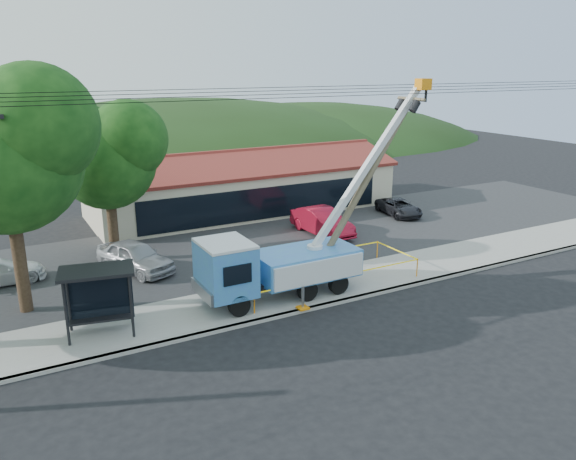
# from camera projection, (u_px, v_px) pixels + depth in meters

# --- Properties ---
(ground) EXTENTS (120.00, 120.00, 0.00)m
(ground) POSITION_uv_depth(u_px,v_px,m) (352.00, 325.00, 23.86)
(ground) COLOR black
(ground) RESTS_ON ground
(curb) EXTENTS (60.00, 0.25, 0.15)m
(curb) POSITION_uv_depth(u_px,v_px,m) (325.00, 305.00, 25.61)
(curb) COLOR gray
(curb) RESTS_ON ground
(sidewalk) EXTENTS (60.00, 4.00, 0.15)m
(sidewalk) POSITION_uv_depth(u_px,v_px,m) (304.00, 291.00, 27.20)
(sidewalk) COLOR gray
(sidewalk) RESTS_ON ground
(parking_lot) EXTENTS (60.00, 12.00, 0.10)m
(parking_lot) POSITION_uv_depth(u_px,v_px,m) (237.00, 246.00, 33.93)
(parking_lot) COLOR #28282B
(parking_lot) RESTS_ON ground
(strip_mall) EXTENTS (22.50, 8.53, 4.67)m
(strip_mall) POSITION_uv_depth(u_px,v_px,m) (243.00, 186.00, 41.97)
(strip_mall) COLOR beige
(strip_mall) RESTS_ON ground
(tree_west_near) EXTENTS (7.56, 6.72, 10.80)m
(tree_west_near) POSITION_uv_depth(u_px,v_px,m) (3.00, 144.00, 22.91)
(tree_west_near) COLOR #332316
(tree_west_near) RESTS_ON ground
(tree_lot) EXTENTS (6.30, 5.60, 8.94)m
(tree_lot) POSITION_uv_depth(u_px,v_px,m) (106.00, 151.00, 29.79)
(tree_lot) COLOR #332316
(tree_lot) RESTS_ON ground
(hill_center) EXTENTS (89.60, 64.00, 32.00)m
(hill_center) POSITION_uv_depth(u_px,v_px,m) (176.00, 147.00, 74.70)
(hill_center) COLOR #1C3212
(hill_center) RESTS_ON ground
(hill_east) EXTENTS (72.80, 52.00, 26.00)m
(hill_east) POSITION_uv_depth(u_px,v_px,m) (305.00, 138.00, 83.93)
(hill_east) COLOR #1C3212
(hill_east) RESTS_ON ground
(utility_truck) EXTENTS (12.04, 4.12, 9.82)m
(utility_truck) POSITION_uv_depth(u_px,v_px,m) (276.00, 263.00, 25.92)
(utility_truck) COLOR black
(utility_truck) RESTS_ON ground
(leaning_pole) EXTENTS (6.62, 1.92, 9.75)m
(leaning_pole) POSITION_uv_depth(u_px,v_px,m) (369.00, 176.00, 27.32)
(leaning_pole) COLOR brown
(leaning_pole) RESTS_ON ground
(bus_shelter) EXTENTS (3.15, 2.29, 2.76)m
(bus_shelter) POSITION_uv_depth(u_px,v_px,m) (98.00, 285.00, 22.34)
(bus_shelter) COLOR black
(bus_shelter) RESTS_ON ground
(caution_tape) EXTENTS (9.30, 3.38, 0.98)m
(caution_tape) POSITION_uv_depth(u_px,v_px,m) (324.00, 268.00, 27.94)
(caution_tape) COLOR orange
(caution_tape) RESTS_ON ground
(car_silver) EXTENTS (3.72, 5.14, 1.63)m
(car_silver) POSITION_uv_depth(u_px,v_px,m) (136.00, 273.00, 29.77)
(car_silver) COLOR #A1A3A8
(car_silver) RESTS_ON ground
(car_red) EXTENTS (2.01, 5.17, 1.68)m
(car_red) POSITION_uv_depth(u_px,v_px,m) (322.00, 236.00, 36.25)
(car_red) COLOR maroon
(car_red) RESTS_ON ground
(car_dark) EXTENTS (2.56, 4.47, 1.17)m
(car_dark) POSITION_uv_depth(u_px,v_px,m) (398.00, 216.00, 40.84)
(car_dark) COLOR black
(car_dark) RESTS_ON ground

